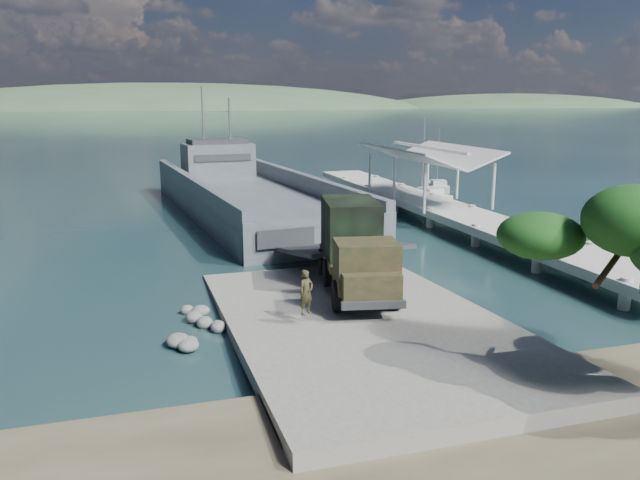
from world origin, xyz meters
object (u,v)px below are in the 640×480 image
(landing_craft, at_px, (249,203))
(sailboat_near, at_px, (423,196))
(pier, at_px, (433,197))
(sailboat_far, at_px, (437,187))
(military_truck, at_px, (355,248))
(soldier, at_px, (306,302))

(landing_craft, xyz_separation_m, sailboat_near, (15.63, 1.90, -0.47))
(pier, relative_size, sailboat_near, 6.02)
(pier, distance_m, sailboat_far, 15.32)
(military_truck, xyz_separation_m, sailboat_near, (15.02, 24.03, -1.96))
(landing_craft, xyz_separation_m, sailboat_far, (19.85, 7.54, -0.53))
(landing_craft, relative_size, soldier, 21.48)
(soldier, bearing_deg, pier, 26.38)
(sailboat_far, bearing_deg, sailboat_near, -110.50)
(military_truck, bearing_deg, sailboat_near, 68.88)
(landing_craft, xyz_separation_m, military_truck, (0.60, -22.13, 1.48))
(military_truck, relative_size, sailboat_near, 1.14)
(landing_craft, bearing_deg, pier, -30.37)
(sailboat_near, bearing_deg, soldier, -136.05)
(soldier, bearing_deg, landing_craft, 58.01)
(soldier, xyz_separation_m, sailboat_near, (18.25, 27.67, -0.95))
(military_truck, relative_size, soldier, 4.94)
(military_truck, xyz_separation_m, sailboat_far, (19.24, 29.67, -2.02))
(soldier, bearing_deg, military_truck, 22.32)
(landing_craft, bearing_deg, soldier, -101.08)
(soldier, height_order, sailboat_far, sailboat_far)
(military_truck, bearing_deg, sailboat_far, 67.93)
(sailboat_far, bearing_deg, pier, -102.07)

